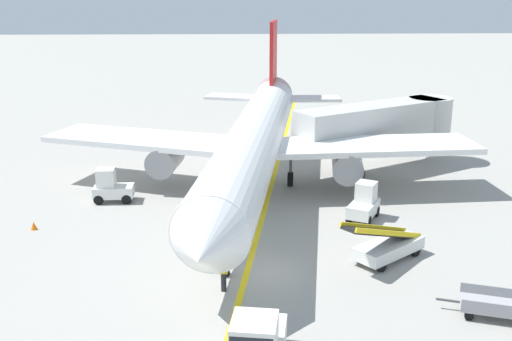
{
  "coord_description": "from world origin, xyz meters",
  "views": [
    {
      "loc": [
        -1.2,
        -25.64,
        12.71
      ],
      "look_at": [
        0.19,
        8.15,
        2.5
      ],
      "focal_mm": 42.71,
      "sensor_mm": 36.0,
      "label": 1
    }
  ],
  "objects_px": {
    "safety_cone_nose_left": "(210,243)",
    "safety_cone_wingtip_left": "(34,226)",
    "belt_loader_forward_hold": "(387,245)",
    "jet_bridge": "(386,121)",
    "baggage_tug_by_cargo_door": "(111,187)",
    "safety_cone_nose_right": "(348,176)",
    "baggage_tug_near_wing": "(364,203)",
    "baggage_cart_loaded": "(496,306)",
    "ground_crew_marshaller": "(223,272)",
    "airliner": "(255,140)"
  },
  "relations": [
    {
      "from": "jet_bridge",
      "to": "baggage_cart_loaded",
      "type": "height_order",
      "value": "jet_bridge"
    },
    {
      "from": "baggage_tug_by_cargo_door",
      "to": "safety_cone_nose_left",
      "type": "xyz_separation_m",
      "value": [
        6.31,
        -7.19,
        -0.71
      ]
    },
    {
      "from": "belt_loader_forward_hold",
      "to": "safety_cone_nose_right",
      "type": "relative_size",
      "value": 10.7
    },
    {
      "from": "airliner",
      "to": "belt_loader_forward_hold",
      "type": "xyz_separation_m",
      "value": [
        5.98,
        -10.55,
        -2.64
      ]
    },
    {
      "from": "baggage_tug_near_wing",
      "to": "safety_cone_wingtip_left",
      "type": "distance_m",
      "value": 18.4
    },
    {
      "from": "airliner",
      "to": "belt_loader_forward_hold",
      "type": "bearing_deg",
      "value": -60.45
    },
    {
      "from": "baggage_tug_by_cargo_door",
      "to": "safety_cone_nose_right",
      "type": "distance_m",
      "value": 15.99
    },
    {
      "from": "jet_bridge",
      "to": "baggage_cart_loaded",
      "type": "distance_m",
      "value": 21.05
    },
    {
      "from": "safety_cone_wingtip_left",
      "to": "ground_crew_marshaller",
      "type": "bearing_deg",
      "value": -35.54
    },
    {
      "from": "jet_bridge",
      "to": "belt_loader_forward_hold",
      "type": "relative_size",
      "value": 2.65
    },
    {
      "from": "baggage_tug_near_wing",
      "to": "safety_cone_nose_left",
      "type": "distance_m",
      "value": 9.41
    },
    {
      "from": "jet_bridge",
      "to": "safety_cone_nose_left",
      "type": "relative_size",
      "value": 28.31
    },
    {
      "from": "ground_crew_marshaller",
      "to": "safety_cone_wingtip_left",
      "type": "distance_m",
      "value": 12.86
    },
    {
      "from": "ground_crew_marshaller",
      "to": "safety_cone_nose_left",
      "type": "xyz_separation_m",
      "value": [
        -0.73,
        4.71,
        -0.69
      ]
    },
    {
      "from": "airliner",
      "to": "ground_crew_marshaller",
      "type": "bearing_deg",
      "value": -98.06
    },
    {
      "from": "safety_cone_wingtip_left",
      "to": "safety_cone_nose_right",
      "type": "bearing_deg",
      "value": 23.84
    },
    {
      "from": "jet_bridge",
      "to": "baggage_tug_near_wing",
      "type": "xyz_separation_m",
      "value": [
        -3.56,
        -9.88,
        -2.62
      ]
    },
    {
      "from": "baggage_tug_near_wing",
      "to": "safety_cone_nose_left",
      "type": "bearing_deg",
      "value": -157.2
    },
    {
      "from": "ground_crew_marshaller",
      "to": "jet_bridge",
      "type": "bearing_deg",
      "value": 57.78
    },
    {
      "from": "airliner",
      "to": "safety_cone_wingtip_left",
      "type": "xyz_separation_m",
      "value": [
        -12.34,
        -5.92,
        -3.2
      ]
    },
    {
      "from": "baggage_tug_by_cargo_door",
      "to": "safety_cone_nose_right",
      "type": "relative_size",
      "value": 5.53
    },
    {
      "from": "belt_loader_forward_hold",
      "to": "baggage_cart_loaded",
      "type": "relative_size",
      "value": 1.23
    },
    {
      "from": "baggage_tug_near_wing",
      "to": "belt_loader_forward_hold",
      "type": "height_order",
      "value": "belt_loader_forward_hold"
    },
    {
      "from": "baggage_tug_by_cargo_door",
      "to": "safety_cone_nose_left",
      "type": "distance_m",
      "value": 9.6
    },
    {
      "from": "ground_crew_marshaller",
      "to": "baggage_cart_loaded",
      "type": "bearing_deg",
      "value": -13.34
    },
    {
      "from": "baggage_cart_loaded",
      "to": "ground_crew_marshaller",
      "type": "xyz_separation_m",
      "value": [
        -10.95,
        2.6,
        0.44
      ]
    },
    {
      "from": "ground_crew_marshaller",
      "to": "baggage_tug_by_cargo_door",
      "type": "bearing_deg",
      "value": 120.62
    },
    {
      "from": "jet_bridge",
      "to": "safety_cone_nose_right",
      "type": "relative_size",
      "value": 28.31
    },
    {
      "from": "baggage_tug_by_cargo_door",
      "to": "baggage_tug_near_wing",
      "type": "bearing_deg",
      "value": -13.37
    },
    {
      "from": "safety_cone_wingtip_left",
      "to": "baggage_tug_near_wing",
      "type": "bearing_deg",
      "value": 2.73
    },
    {
      "from": "safety_cone_nose_left",
      "to": "safety_cone_wingtip_left",
      "type": "bearing_deg",
      "value": 164.15
    },
    {
      "from": "baggage_tug_near_wing",
      "to": "baggage_cart_loaded",
      "type": "height_order",
      "value": "baggage_tug_near_wing"
    },
    {
      "from": "jet_bridge",
      "to": "safety_cone_wingtip_left",
      "type": "distance_m",
      "value": 24.65
    },
    {
      "from": "airliner",
      "to": "baggage_cart_loaded",
      "type": "height_order",
      "value": "airliner"
    },
    {
      "from": "baggage_tug_by_cargo_door",
      "to": "safety_cone_nose_left",
      "type": "relative_size",
      "value": 5.53
    },
    {
      "from": "baggage_tug_near_wing",
      "to": "safety_cone_nose_left",
      "type": "height_order",
      "value": "baggage_tug_near_wing"
    },
    {
      "from": "airliner",
      "to": "belt_loader_forward_hold",
      "type": "height_order",
      "value": "airliner"
    },
    {
      "from": "belt_loader_forward_hold",
      "to": "jet_bridge",
      "type": "bearing_deg",
      "value": 76.8
    },
    {
      "from": "safety_cone_nose_right",
      "to": "baggage_tug_by_cargo_door",
      "type": "bearing_deg",
      "value": -165.81
    },
    {
      "from": "jet_bridge",
      "to": "ground_crew_marshaller",
      "type": "xyz_separation_m",
      "value": [
        -11.48,
        -18.22,
        -2.63
      ]
    },
    {
      "from": "jet_bridge",
      "to": "baggage_tug_by_cargo_door",
      "type": "bearing_deg",
      "value": -161.16
    },
    {
      "from": "airliner",
      "to": "jet_bridge",
      "type": "relative_size",
      "value": 2.83
    },
    {
      "from": "baggage_tug_by_cargo_door",
      "to": "safety_cone_nose_left",
      "type": "height_order",
      "value": "baggage_tug_by_cargo_door"
    },
    {
      "from": "safety_cone_nose_right",
      "to": "baggage_tug_near_wing",
      "type": "bearing_deg",
      "value": -94.06
    },
    {
      "from": "airliner",
      "to": "safety_cone_nose_left",
      "type": "bearing_deg",
      "value": -106.83
    },
    {
      "from": "airliner",
      "to": "safety_cone_wingtip_left",
      "type": "height_order",
      "value": "airliner"
    },
    {
      "from": "baggage_cart_loaded",
      "to": "safety_cone_nose_right",
      "type": "xyz_separation_m",
      "value": [
        -2.51,
        18.41,
        -0.25
      ]
    },
    {
      "from": "baggage_cart_loaded",
      "to": "safety_cone_wingtip_left",
      "type": "relative_size",
      "value": 8.66
    },
    {
      "from": "airliner",
      "to": "safety_cone_nose_right",
      "type": "height_order",
      "value": "airliner"
    },
    {
      "from": "baggage_tug_near_wing",
      "to": "ground_crew_marshaller",
      "type": "relative_size",
      "value": 1.61
    }
  ]
}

